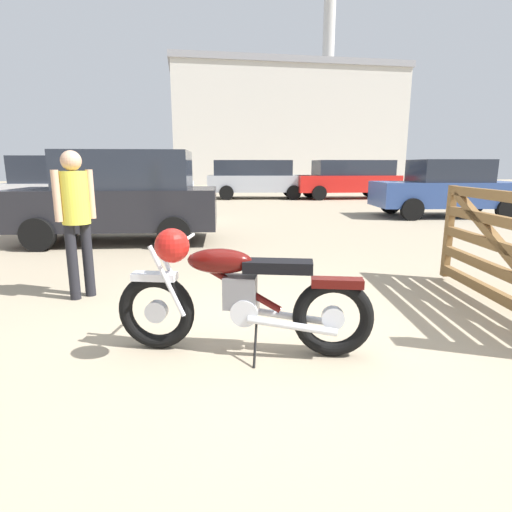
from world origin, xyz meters
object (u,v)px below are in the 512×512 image
object	(u,v)px
bystander	(76,210)
pale_sedan_back	(447,188)
blue_hatchback_right	(98,187)
silver_sedan_mid	(348,178)
red_hatchback_near	(257,178)
vintage_motorcycle	(235,295)
dark_sedan_left	(120,196)

from	to	relation	value
bystander	pale_sedan_back	bearing A→B (deg)	87.29
bystander	blue_hatchback_right	bearing A→B (deg)	150.53
silver_sedan_mid	red_hatchback_near	bearing A→B (deg)	-7.76
vintage_motorcycle	dark_sedan_left	world-z (taller)	dark_sedan_left
vintage_motorcycle	dark_sedan_left	xyz separation A→B (m)	(-1.99, 5.24, 0.43)
pale_sedan_back	silver_sedan_mid	size ratio (longest dim) A/B	0.91
dark_sedan_left	silver_sedan_mid	xyz separation A→B (m)	(8.01, 10.46, 0.02)
bystander	red_hatchback_near	bearing A→B (deg)	124.03
pale_sedan_back	dark_sedan_left	world-z (taller)	dark_sedan_left
vintage_motorcycle	silver_sedan_mid	world-z (taller)	silver_sedan_mid
vintage_motorcycle	silver_sedan_mid	xyz separation A→B (m)	(6.02, 15.70, 0.45)
vintage_motorcycle	pale_sedan_back	distance (m)	10.91
vintage_motorcycle	bystander	size ratio (longest dim) A/B	1.24
dark_sedan_left	red_hatchback_near	size ratio (longest dim) A/B	0.82
bystander	silver_sedan_mid	bearing A→B (deg)	108.90
blue_hatchback_right	pale_sedan_back	distance (m)	9.95
vintage_motorcycle	red_hatchback_near	xyz separation A→B (m)	(1.82, 16.17, 0.45)
blue_hatchback_right	dark_sedan_left	world-z (taller)	dark_sedan_left
vintage_motorcycle	bystander	bearing A→B (deg)	-32.36
red_hatchback_near	silver_sedan_mid	bearing A→B (deg)	-2.50
dark_sedan_left	silver_sedan_mid	size ratio (longest dim) A/B	0.83
silver_sedan_mid	vintage_motorcycle	bearing A→B (deg)	67.67
pale_sedan_back	dark_sedan_left	distance (m)	9.33
bystander	dark_sedan_left	distance (m)	3.63
blue_hatchback_right	silver_sedan_mid	size ratio (longest dim) A/B	1.01
vintage_motorcycle	silver_sedan_mid	bearing A→B (deg)	-99.43
silver_sedan_mid	red_hatchback_near	size ratio (longest dim) A/B	0.99
bystander	silver_sedan_mid	world-z (taller)	silver_sedan_mid
bystander	silver_sedan_mid	xyz separation A→B (m)	(7.71, 14.07, -0.08)
bystander	pale_sedan_back	world-z (taller)	pale_sedan_back
vintage_motorcycle	bystander	xyz separation A→B (m)	(-1.69, 1.63, 0.53)
vintage_motorcycle	red_hatchback_near	world-z (taller)	red_hatchback_near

